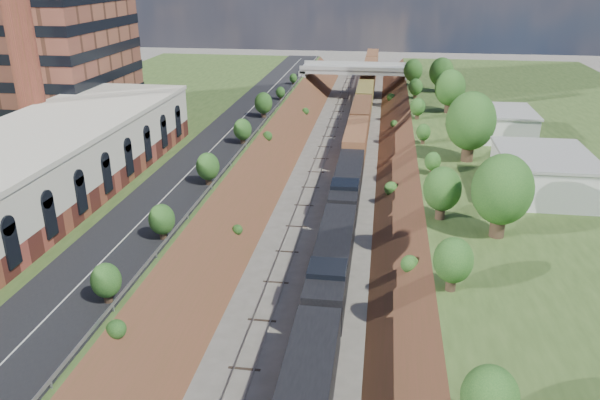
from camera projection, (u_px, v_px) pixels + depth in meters
The scene contains 14 objects.
platform_left at pixel (82, 167), 77.95m from camera, with size 44.00×180.00×5.00m, color #364D20.
embankment_left at pixel (243, 193), 75.96m from camera, with size 7.07×180.00×7.07m, color brown.
embankment_right at pixel (415, 202), 73.04m from camera, with size 7.07×180.00×7.07m, color brown.
rail_left_track at pixel (307, 195), 74.81m from camera, with size 1.58×180.00×0.18m, color gray.
rail_right_track at pixel (348, 198), 74.12m from camera, with size 1.58×180.00×0.18m, color gray.
road at pixel (208, 154), 74.69m from camera, with size 8.00×180.00×0.10m, color black.
guardrail at pixel (238, 152), 73.77m from camera, with size 0.10×171.00×0.70m.
commercial_building at pixel (9, 182), 54.84m from camera, with size 14.30×62.30×7.00m.
overpass at pixel (356, 76), 129.67m from camera, with size 24.50×8.30×7.40m.
white_building_near at pixel (543, 174), 61.44m from camera, with size 9.00×12.00×4.00m, color silver.
white_building_far at pixel (502, 124), 81.80m from camera, with size 8.00×10.00×3.60m, color silver.
tree_right_large at pixel (502, 190), 50.38m from camera, with size 5.25×5.25×7.61m.
tree_left_crest at pixel (79, 314), 36.69m from camera, with size 2.45×2.45×3.55m.
freight_train at pixel (361, 117), 103.09m from camera, with size 3.21×162.88×4.75m.
Camera 1 is at (6.43, -9.12, 27.27)m, focal length 35.00 mm.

